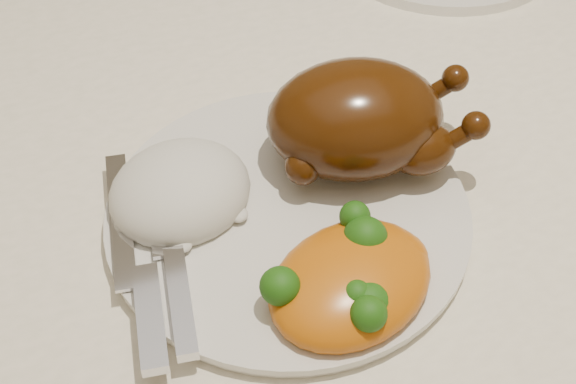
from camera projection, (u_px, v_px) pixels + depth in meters
name	position (u px, v px, depth m)	size (l,w,h in m)	color
dining_table	(226.00, 146.00, 0.79)	(1.60, 0.90, 0.76)	brown
tablecloth	(221.00, 88.00, 0.74)	(1.73, 1.03, 0.18)	white
dinner_plate	(288.00, 216.00, 0.59)	(0.26, 0.26, 0.01)	silver
roast_chicken	(361.00, 119.00, 0.59)	(0.17, 0.13, 0.08)	#402106
rice_mound	(180.00, 192.00, 0.58)	(0.13, 0.12, 0.06)	silver
mac_and_cheese	(357.00, 277.00, 0.53)	(0.15, 0.13, 0.05)	orange
cutlery	(154.00, 277.00, 0.54)	(0.05, 0.20, 0.01)	silver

